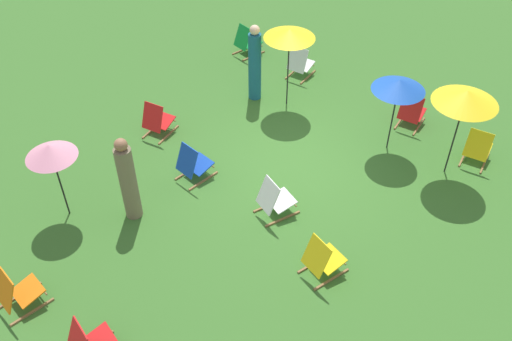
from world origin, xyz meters
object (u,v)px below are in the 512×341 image
(deckchair_7, at_px, (17,292))
(deckchair_3, at_px, (247,42))
(umbrella_0, at_px, (466,97))
(umbrella_2, at_px, (399,85))
(deckchair_2, at_px, (322,259))
(deckchair_11, at_px, (412,112))
(umbrella_1, at_px, (290,34))
(deckchair_8, at_px, (478,148))
(person_2, at_px, (255,64))
(deckchair_4, at_px, (274,200))
(deckchair_5, at_px, (157,121))
(deckchair_9, at_px, (300,64))
(deckchair_6, at_px, (193,164))
(umbrella_3, at_px, (50,151))
(person_0, at_px, (128,181))

(deckchair_7, bearing_deg, deckchair_3, -66.60)
(umbrella_0, distance_m, umbrella_2, 1.34)
(deckchair_2, height_order, deckchair_11, same)
(deckchair_2, relative_size, umbrella_1, 0.43)
(deckchair_8, distance_m, person_2, 5.25)
(deckchair_4, xyz_separation_m, deckchair_5, (3.53, 0.06, 0.00))
(deckchair_9, bearing_deg, deckchair_8, 169.15)
(umbrella_1, relative_size, umbrella_2, 1.14)
(deckchair_6, distance_m, umbrella_2, 4.40)
(umbrella_2, bearing_deg, umbrella_3, 62.95)
(deckchair_6, bearing_deg, deckchair_3, -56.71)
(deckchair_4, height_order, deckchair_6, same)
(deckchair_7, distance_m, person_2, 7.15)
(deckchair_5, bearing_deg, deckchair_11, -148.54)
(deckchair_3, xyz_separation_m, deckchair_4, (-4.71, 3.78, 0.00))
(deckchair_2, bearing_deg, deckchair_8, -84.46)
(deckchair_9, bearing_deg, deckchair_7, 88.15)
(deckchair_3, height_order, umbrella_0, umbrella_0)
(deckchair_11, bearing_deg, deckchair_3, -9.31)
(umbrella_1, distance_m, person_2, 1.24)
(deckchair_7, bearing_deg, person_2, -74.85)
(deckchair_2, distance_m, person_0, 3.74)
(umbrella_2, bearing_deg, deckchair_8, -149.96)
(deckchair_2, bearing_deg, deckchair_4, -6.53)
(deckchair_4, bearing_deg, person_2, -24.97)
(deckchair_3, height_order, deckchair_11, same)
(person_2, bearing_deg, deckchair_7, -22.69)
(deckchair_5, height_order, person_0, person_0)
(umbrella_1, bearing_deg, umbrella_0, -172.08)
(deckchair_3, bearing_deg, deckchair_4, 145.72)
(deckchair_9, bearing_deg, umbrella_3, 79.43)
(deckchair_4, distance_m, person_0, 2.71)
(deckchair_8, relative_size, umbrella_2, 0.50)
(deckchair_9, bearing_deg, deckchair_2, 123.21)
(deckchair_4, height_order, umbrella_0, umbrella_0)
(deckchair_4, xyz_separation_m, deckchair_7, (1.39, 4.43, 0.00))
(deckchair_9, bearing_deg, umbrella_2, 154.29)
(person_0, bearing_deg, deckchair_7, -91.45)
(deckchair_7, height_order, deckchair_8, same)
(deckchair_9, xyz_separation_m, umbrella_2, (-3.27, 0.77, 1.22))
(deckchair_6, distance_m, umbrella_3, 2.77)
(deckchair_8, distance_m, umbrella_1, 4.65)
(deckchair_6, relative_size, umbrella_0, 0.42)
(umbrella_0, bearing_deg, deckchair_3, -3.46)
(deckchair_3, distance_m, deckchair_7, 8.85)
(deckchair_7, height_order, umbrella_2, umbrella_2)
(deckchair_11, xyz_separation_m, umbrella_1, (2.54, 1.36, 1.47))
(deckchair_3, xyz_separation_m, umbrella_0, (-6.32, 0.38, 1.47))
(deckchair_6, relative_size, deckchair_9, 0.99)
(deckchair_4, bearing_deg, deckchair_7, 86.55)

